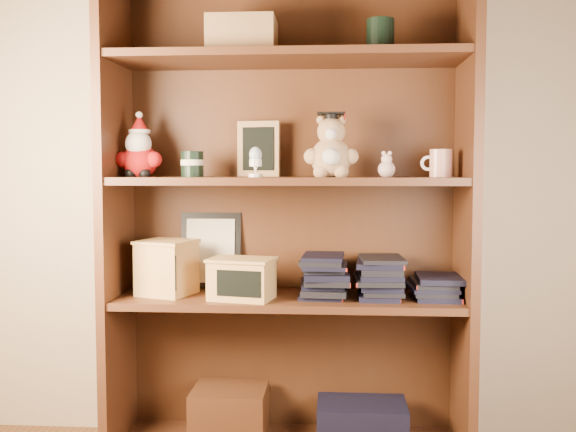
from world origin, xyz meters
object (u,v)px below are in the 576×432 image
object	(u,v)px
bookcase	(288,227)
grad_teddy_bear	(331,152)
treats_box	(167,267)
teacher_mug	(440,163)

from	to	relation	value
bookcase	grad_teddy_bear	world-z (taller)	bookcase
bookcase	treats_box	xyz separation A→B (m)	(-0.41, -0.05, -0.13)
grad_teddy_bear	teacher_mug	xyz separation A→B (m)	(0.36, 0.01, -0.04)
grad_teddy_bear	treats_box	xyz separation A→B (m)	(-0.55, 0.01, -0.39)
grad_teddy_bear	treats_box	world-z (taller)	grad_teddy_bear
bookcase	teacher_mug	xyz separation A→B (m)	(0.50, -0.05, 0.22)
teacher_mug	bookcase	bearing A→B (deg)	174.23
grad_teddy_bear	treats_box	bearing A→B (deg)	179.40
grad_teddy_bear	treats_box	distance (m)	0.68
bookcase	treats_box	distance (m)	0.43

